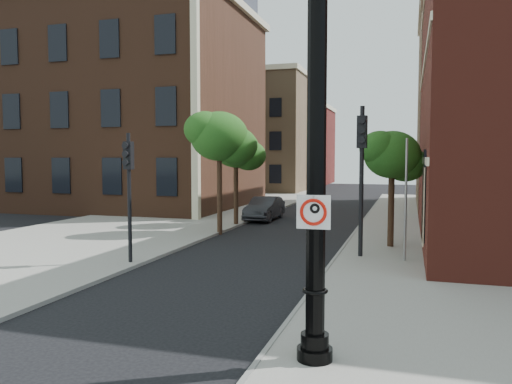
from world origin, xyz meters
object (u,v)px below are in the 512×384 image
(traffic_signal_left, at_px, (129,177))
(traffic_signal_right, at_px, (362,157))
(lamppost, at_px, (316,170))
(no_parking_sign, at_px, (314,212))
(parked_car, at_px, (265,208))

(traffic_signal_left, height_order, traffic_signal_right, traffic_signal_right)
(lamppost, height_order, no_parking_sign, lamppost)
(lamppost, height_order, parked_car, lamppost)
(traffic_signal_left, xyz_separation_m, traffic_signal_right, (7.27, 3.31, 0.67))
(lamppost, bearing_deg, parked_car, 108.70)
(lamppost, xyz_separation_m, parked_car, (-6.47, 19.12, -2.73))
(lamppost, distance_m, no_parking_sign, 0.71)
(lamppost, relative_size, no_parking_sign, 12.91)
(traffic_signal_left, relative_size, traffic_signal_right, 0.82)
(no_parking_sign, bearing_deg, traffic_signal_left, 137.72)
(parked_car, bearing_deg, lamppost, -70.89)
(traffic_signal_right, bearing_deg, lamppost, -86.90)
(parked_car, relative_size, traffic_signal_left, 0.92)
(no_parking_sign, relative_size, traffic_signal_left, 0.13)
(no_parking_sign, xyz_separation_m, parked_car, (-6.47, 19.30, -2.05))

